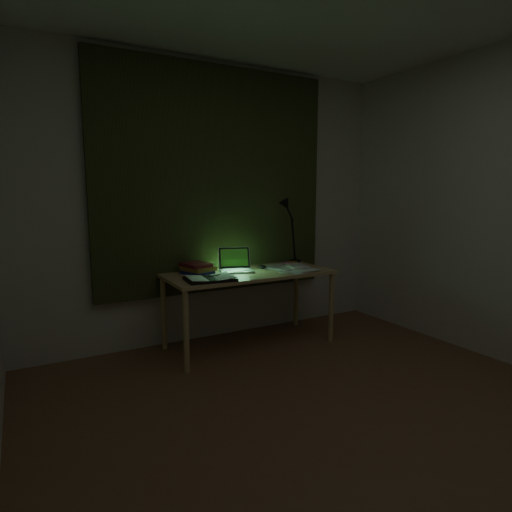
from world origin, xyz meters
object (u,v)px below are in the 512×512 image
Objects in this scene: laptop at (237,260)px; open_textbook at (210,278)px; loose_papers at (290,267)px; book_stack at (197,268)px; desk at (249,309)px; desk_lamp at (295,232)px.

laptop is 0.85× the size of open_textbook.
loose_papers is at bearing 16.21° from open_textbook.
book_stack is 0.62× the size of loose_papers.
loose_papers is (0.42, -0.00, 0.34)m from desk.
book_stack is at bearing 176.22° from desk_lamp.
desk is 3.84× the size of open_textbook.
loose_papers reaches higher than desk.
open_textbook is 0.87m from loose_papers.
book_stack reaches higher than loose_papers.
laptop reaches higher than loose_papers.
desk is 0.94m from desk_lamp.
loose_papers is at bearing 8.23° from laptop.
desk is 2.42× the size of desk_lamp.
desk_lamp is at bearing 21.25° from desk.
laptop is 0.35m from book_stack.
laptop is at bearing -12.54° from book_stack.
desk_lamp is (0.23, 0.26, 0.29)m from loose_papers.
desk_lamp is at bearing 26.62° from open_textbook.
book_stack is at bearing 160.98° from desk.
book_stack is at bearing -175.96° from laptop.
loose_papers is 0.45m from desk_lamp.
desk is at bearing 179.58° from loose_papers.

